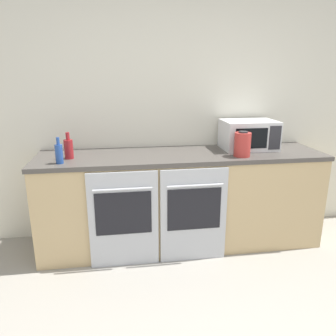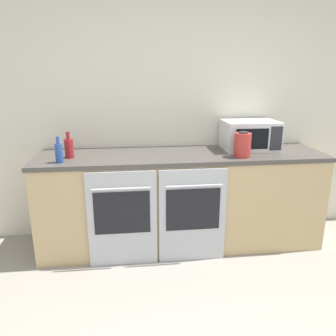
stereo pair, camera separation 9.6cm
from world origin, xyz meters
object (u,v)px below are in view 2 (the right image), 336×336
(bottle_red, at_px, (69,148))
(kettle, at_px, (243,145))
(oven_right, at_px, (193,215))
(bottle_blue, at_px, (59,152))
(oven_left, at_px, (122,219))
(microwave, at_px, (250,135))

(bottle_red, distance_m, kettle, 1.53)
(oven_right, xyz_separation_m, bottle_blue, (-1.11, 0.15, 0.56))
(oven_left, xyz_separation_m, microwave, (1.25, 0.44, 0.61))
(oven_right, distance_m, microwave, 0.99)
(oven_left, bearing_deg, bottle_red, 146.15)
(microwave, height_order, bottle_blue, microwave)
(bottle_blue, bearing_deg, kettle, 0.31)
(bottle_red, relative_size, bottle_blue, 1.05)
(oven_left, relative_size, kettle, 3.79)
(oven_right, distance_m, bottle_red, 1.24)
(microwave, xyz_separation_m, kettle, (-0.17, -0.28, -0.03))
(oven_right, height_order, bottle_blue, bottle_blue)
(oven_right, xyz_separation_m, microwave, (0.64, 0.44, 0.61))
(oven_right, bearing_deg, oven_left, 180.00)
(oven_left, height_order, bottle_blue, bottle_blue)
(oven_right, bearing_deg, bottle_red, 164.10)
(bottle_blue, bearing_deg, bottle_red, 70.39)
(kettle, bearing_deg, oven_left, -171.86)
(microwave, height_order, kettle, microwave)
(oven_left, xyz_separation_m, oven_right, (0.61, 0.00, 0.00))
(oven_left, xyz_separation_m, bottle_blue, (-0.50, 0.15, 0.56))
(microwave, relative_size, bottle_blue, 2.32)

